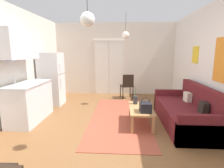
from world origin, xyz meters
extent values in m
cube|color=brown|center=(0.00, 0.00, -0.05)|extent=(5.05, 7.40, 0.10)
cube|color=silver|center=(0.00, 3.45, 1.34)|extent=(4.65, 0.10, 2.68)
cube|color=white|center=(-0.47, 3.39, 1.00)|extent=(0.52, 0.02, 2.01)
cube|color=white|center=(0.06, 3.39, 1.00)|extent=(0.52, 0.02, 2.01)
cube|color=white|center=(-0.20, 3.39, 2.04)|extent=(1.13, 0.03, 0.06)
cube|color=yellow|center=(2.21, 1.48, 1.54)|extent=(0.02, 0.34, 0.44)
cube|color=blue|center=(-2.21, 0.56, 1.62)|extent=(0.02, 0.32, 0.40)
cube|color=#9E4733|center=(0.25, 0.86, 0.01)|extent=(1.39, 3.18, 0.01)
cube|color=#5B191E|center=(1.67, 0.54, 0.21)|extent=(0.90, 2.05, 0.42)
cube|color=#5B191E|center=(2.05, 0.54, 0.44)|extent=(0.15, 2.05, 0.88)
cube|color=#5B191E|center=(1.67, -0.43, 0.29)|extent=(0.90, 0.11, 0.59)
cube|color=#5B191E|center=(1.67, 1.50, 0.29)|extent=(0.90, 0.11, 0.59)
cube|color=black|center=(1.90, 0.09, 0.54)|extent=(0.14, 0.23, 0.24)
cube|color=beige|center=(1.90, 0.95, 0.53)|extent=(0.14, 0.24, 0.23)
cube|color=#B27F4C|center=(0.72, 0.46, 0.38)|extent=(0.50, 0.99, 0.04)
cube|color=#B27F4C|center=(0.51, 0.00, 0.18)|extent=(0.05, 0.05, 0.36)
cube|color=#B27F4C|center=(0.92, 0.00, 0.18)|extent=(0.05, 0.05, 0.36)
cube|color=#B27F4C|center=(0.51, 0.91, 0.18)|extent=(0.05, 0.05, 0.36)
cube|color=#B27F4C|center=(0.92, 0.91, 0.18)|extent=(0.05, 0.05, 0.36)
cylinder|color=#2D2D33|center=(0.62, 0.74, 0.50)|extent=(0.11, 0.11, 0.19)
cylinder|color=#477F42|center=(0.62, 0.74, 0.70)|extent=(0.01, 0.01, 0.22)
cube|color=black|center=(0.78, 0.20, 0.50)|extent=(0.23, 0.29, 0.20)
torus|color=black|center=(0.78, 0.20, 0.61)|extent=(0.18, 0.01, 0.18)
cube|color=white|center=(-1.85, 1.87, 0.80)|extent=(0.64, 0.60, 1.60)
cube|color=#4C4C51|center=(-1.53, 1.87, 0.96)|extent=(0.01, 0.58, 0.01)
cylinder|color=#B7BABF|center=(-1.51, 1.70, 1.15)|extent=(0.02, 0.02, 0.22)
cylinder|color=#B7BABF|center=(-1.51, 1.70, 0.68)|extent=(0.02, 0.02, 0.35)
cube|color=silver|center=(-1.87, 0.58, 0.44)|extent=(0.57, 1.26, 0.87)
cube|color=#B7BABF|center=(-1.87, 0.58, 0.89)|extent=(0.60, 1.29, 0.03)
cube|color=#999BA0|center=(-1.87, 0.44, 0.84)|extent=(0.36, 0.40, 0.10)
cylinder|color=#B7BABF|center=(-2.10, 0.44, 1.00)|extent=(0.02, 0.02, 0.20)
cube|color=silver|center=(-2.00, 0.58, 1.77)|extent=(0.32, 1.14, 0.65)
cylinder|color=black|center=(0.60, 2.97, 0.22)|extent=(0.03, 0.03, 0.43)
cylinder|color=black|center=(0.25, 2.88, 0.22)|extent=(0.03, 0.03, 0.43)
cylinder|color=black|center=(0.68, 2.64, 0.22)|extent=(0.03, 0.03, 0.43)
cylinder|color=black|center=(0.33, 2.55, 0.22)|extent=(0.03, 0.03, 0.43)
cube|color=black|center=(0.47, 2.76, 0.44)|extent=(0.51, 0.49, 0.04)
cube|color=black|center=(0.51, 2.58, 0.65)|extent=(0.37, 0.12, 0.41)
sphere|color=white|center=(-0.19, -0.74, 2.06)|extent=(0.20, 0.20, 0.20)
cylinder|color=black|center=(0.39, 1.84, 2.44)|extent=(0.01, 0.01, 0.50)
sphere|color=white|center=(0.39, 1.84, 2.08)|extent=(0.21, 0.21, 0.21)
camera|label=1|loc=(0.30, -3.25, 1.61)|focal=27.81mm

